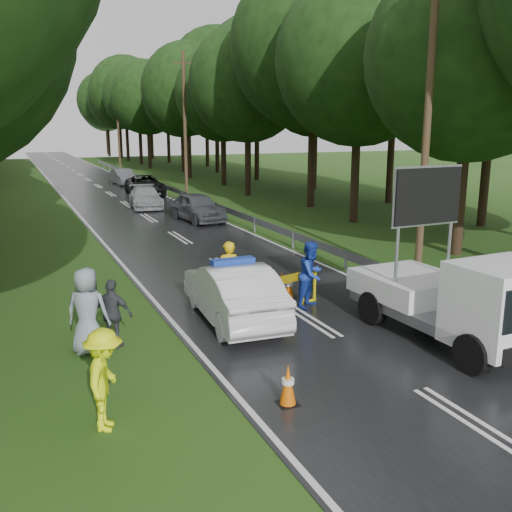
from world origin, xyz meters
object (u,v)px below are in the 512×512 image
queue_car_fourth (123,177)px  civilian (311,274)px  police_sedan (233,292)px  work_truck (460,299)px  officer (228,273)px  queue_car_second (146,197)px  queue_car_first (197,207)px  barrier (286,284)px  queue_car_third (145,185)px

queue_car_fourth → civilian: bearing=-96.1°
police_sedan → queue_car_fourth: (3.99, 35.61, -0.09)m
work_truck → officer: (-3.83, 4.89, -0.16)m
queue_car_second → police_sedan: bearing=-90.3°
work_truck → queue_car_second: work_truck is taller
officer → queue_car_first: size_ratio=0.42×
barrier → queue_car_first: queue_car_first is taller
civilian → queue_car_second: (0.21, 21.21, -0.29)m
queue_car_first → queue_car_fourth: queue_car_first is taller
work_truck → queue_car_fourth: work_truck is taller
barrier → queue_car_second: bearing=71.9°
civilian → queue_car_second: civilian is taller
police_sedan → barrier: police_sedan is taller
civilian → police_sedan: bearing=153.3°
barrier → queue_car_second: 21.13m
officer → queue_car_fourth: (3.62, 34.30, -0.25)m
officer → queue_car_first: officer is taller
police_sedan → officer: (0.37, 1.30, 0.16)m
queue_car_second → barrier: bearing=-85.9°
queue_car_first → queue_car_fourth: 20.20m
work_truck → barrier: size_ratio=2.25×
queue_car_second → civilian: bearing=-83.9°
work_truck → officer: bearing=126.0°
queue_car_third → queue_car_fourth: queue_car_third is taller
civilian → queue_car_second: bearing=57.9°
queue_car_second → queue_car_third: queue_car_third is taller
civilian → queue_car_first: civilian is taller
civilian → queue_car_fourth: size_ratio=0.46×
police_sedan → queue_car_fourth: size_ratio=1.15×
officer → civilian: size_ratio=0.98×
police_sedan → queue_car_second: 21.57m
barrier → officer: 1.66m
officer → queue_car_fourth: bearing=-93.4°
civilian → queue_car_third: civilian is taller
queue_car_second → queue_car_third: 6.55m
police_sedan → queue_car_first: (4.02, 15.41, -0.01)m
police_sedan → queue_car_first: bearing=-100.9°
work_truck → barrier: 4.65m
police_sedan → queue_car_second: (2.64, 21.41, -0.12)m
queue_car_second → queue_car_fourth: bearing=91.3°
officer → queue_car_second: bearing=-93.8°
work_truck → officer: work_truck is taller
barrier → queue_car_first: size_ratio=0.52×
police_sedan → queue_car_second: size_ratio=1.06×
barrier → police_sedan: bearing=174.7°
police_sedan → officer: 1.36m
queue_car_second → queue_car_fourth: (1.36, 14.20, 0.02)m
queue_car_third → police_sedan: bearing=-95.5°
queue_car_first → work_truck: bearing=-95.4°
officer → queue_car_fourth: officer is taller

